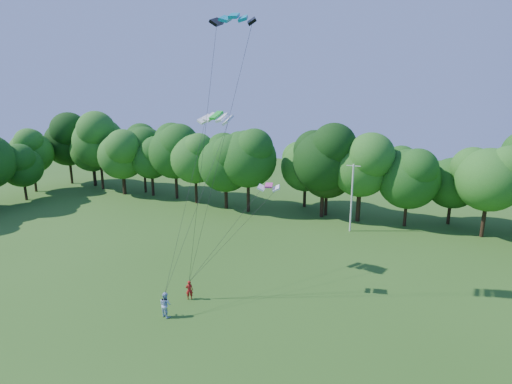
% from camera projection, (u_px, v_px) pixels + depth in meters
% --- Properties ---
extents(ground, '(160.00, 160.00, 0.00)m').
position_uv_depth(ground, '(125.00, 378.00, 22.94)').
color(ground, '#2C5717').
rests_on(ground, ground).
extents(utility_pole, '(1.62, 0.20, 8.11)m').
position_uv_depth(utility_pole, '(352.00, 197.00, 46.70)').
color(utility_pole, silver).
rests_on(utility_pole, ground).
extents(kite_flyer_left, '(0.69, 0.64, 1.58)m').
position_uv_depth(kite_flyer_left, '(189.00, 290.00, 31.59)').
color(kite_flyer_left, '#A41715').
rests_on(kite_flyer_left, ground).
extents(kite_flyer_right, '(1.07, 0.92, 1.90)m').
position_uv_depth(kite_flyer_right, '(165.00, 304.00, 29.10)').
color(kite_flyer_right, '#A5BFE5').
rests_on(kite_flyer_right, ground).
extents(kite_teal, '(3.40, 2.24, 0.63)m').
position_uv_depth(kite_teal, '(234.00, 16.00, 27.65)').
color(kite_teal, '#058DAA').
rests_on(kite_teal, ground).
extents(kite_green, '(3.21, 1.72, 0.72)m').
position_uv_depth(kite_green, '(216.00, 115.00, 34.15)').
color(kite_green, green).
rests_on(kite_green, ground).
extents(kite_pink, '(1.90, 1.28, 0.27)m').
position_uv_depth(kite_pink, '(269.00, 185.00, 30.92)').
color(kite_pink, '#D13A8D').
rests_on(kite_pink, ground).
extents(tree_back_west, '(8.49, 8.49, 12.35)m').
position_uv_depth(tree_back_west, '(143.00, 146.00, 64.90)').
color(tree_back_west, '#382616').
rests_on(tree_back_west, ground).
extents(tree_back_center, '(7.99, 7.99, 11.62)m').
position_uv_depth(tree_back_center, '(328.00, 162.00, 52.32)').
color(tree_back_center, '#311D13').
rests_on(tree_back_center, ground).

